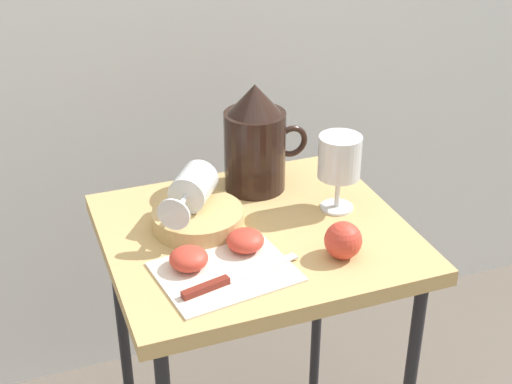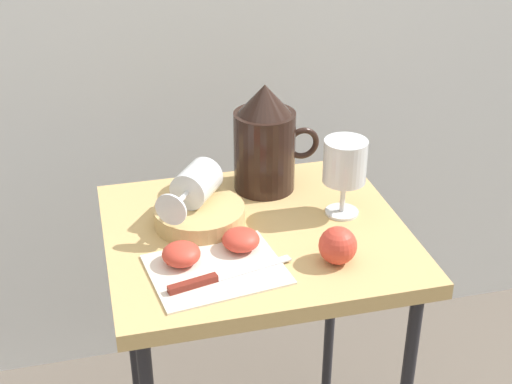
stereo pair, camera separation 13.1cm
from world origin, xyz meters
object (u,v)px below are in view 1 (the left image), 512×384
(wine_glass_upright, at_px, (339,161))
(apple_half_right, at_px, (245,240))
(table, at_px, (256,261))
(wine_glass_tipped_near, at_px, (193,188))
(basket_tray, at_px, (198,219))
(apple_half_left, at_px, (189,259))
(pitcher, at_px, (255,147))
(apple_whole, at_px, (343,240))
(knife, at_px, (224,281))

(wine_glass_upright, relative_size, apple_half_right, 2.31)
(wine_glass_upright, bearing_deg, table, -173.28)
(table, distance_m, wine_glass_tipped_near, 0.18)
(wine_glass_upright, distance_m, apple_half_right, 0.24)
(table, height_order, apple_half_right, apple_half_right)
(basket_tray, distance_m, apple_half_left, 0.14)
(apple_half_left, bearing_deg, pitcher, 48.75)
(table, distance_m, wine_glass_upright, 0.25)
(apple_whole, xyz_separation_m, knife, (-0.22, -0.01, -0.02))
(knife, bearing_deg, table, 52.80)
(apple_half_left, height_order, apple_whole, apple_whole)
(apple_whole, bearing_deg, wine_glass_upright, 67.29)
(apple_whole, bearing_deg, knife, -177.47)
(apple_whole, height_order, knife, apple_whole)
(pitcher, relative_size, apple_half_right, 3.35)
(wine_glass_upright, bearing_deg, apple_whole, -112.71)
(basket_tray, relative_size, pitcher, 0.76)
(wine_glass_upright, relative_size, wine_glass_tipped_near, 0.96)
(table, relative_size, apple_half_left, 10.33)
(apple_half_left, bearing_deg, basket_tray, 67.06)
(knife, bearing_deg, apple_half_right, 51.51)
(table, height_order, apple_half_left, apple_half_left)
(wine_glass_upright, xyz_separation_m, knife, (-0.28, -0.16, -0.09))
(basket_tray, height_order, apple_whole, apple_whole)
(table, bearing_deg, apple_half_left, -152.23)
(apple_half_left, relative_size, apple_whole, 1.00)
(wine_glass_upright, relative_size, apple_half_left, 2.31)
(pitcher, distance_m, wine_glass_upright, 0.18)
(pitcher, xyz_separation_m, apple_half_left, (-0.21, -0.24, -0.07))
(wine_glass_upright, xyz_separation_m, apple_half_left, (-0.32, -0.10, -0.08))
(wine_glass_tipped_near, relative_size, knife, 0.72)
(wine_glass_upright, bearing_deg, apple_half_left, -162.94)
(table, xyz_separation_m, apple_half_right, (-0.04, -0.06, 0.09))
(apple_half_right, bearing_deg, wine_glass_tipped_near, 112.92)
(basket_tray, xyz_separation_m, wine_glass_upright, (0.27, -0.03, 0.09))
(table, relative_size, basket_tray, 4.03)
(basket_tray, bearing_deg, knife, -93.78)
(pitcher, bearing_deg, table, -110.05)
(table, height_order, apple_whole, apple_whole)
(apple_half_left, height_order, apple_half_right, same)
(wine_glass_tipped_near, bearing_deg, apple_half_left, -109.19)
(wine_glass_upright, xyz_separation_m, apple_half_right, (-0.22, -0.08, -0.08))
(pitcher, height_order, knife, pitcher)
(table, xyz_separation_m, pitcher, (0.06, 0.16, 0.16))
(table, xyz_separation_m, wine_glass_tipped_near, (-0.10, 0.07, 0.14))
(table, distance_m, apple_half_left, 0.19)
(pitcher, bearing_deg, apple_half_left, -131.25)
(wine_glass_upright, relative_size, apple_whole, 2.31)
(apple_whole, bearing_deg, apple_half_left, 168.13)
(apple_half_left, xyz_separation_m, knife, (0.04, -0.06, -0.01))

